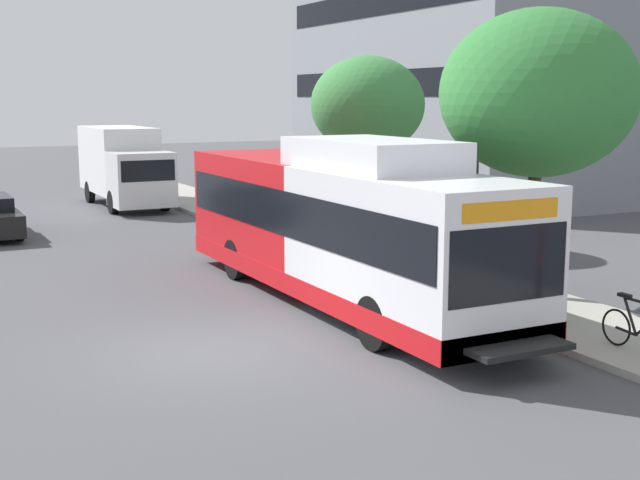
# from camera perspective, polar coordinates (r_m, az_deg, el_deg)

# --- Properties ---
(ground_plane) EXTENTS (120.00, 120.00, 0.00)m
(ground_plane) POSITION_cam_1_polar(r_m,az_deg,el_deg) (22.85, -14.28, -2.05)
(ground_plane) COLOR #4C4C51
(sidewalk_curb) EXTENTS (3.00, 56.00, 0.14)m
(sidewalk_curb) POSITION_cam_1_polar(r_m,az_deg,el_deg) (23.57, 3.67, -1.25)
(sidewalk_curb) COLOR #A8A399
(sidewalk_curb) RESTS_ON ground
(transit_bus) EXTENTS (2.58, 12.25, 3.65)m
(transit_bus) POSITION_cam_1_polar(r_m,az_deg,el_deg) (18.57, 1.26, 0.95)
(transit_bus) COLOR white
(transit_bus) RESTS_ON ground
(street_tree_near_stop) EXTENTS (4.22, 4.22, 6.22)m
(street_tree_near_stop) POSITION_cam_1_polar(r_m,az_deg,el_deg) (18.96, 14.43, 9.48)
(street_tree_near_stop) COLOR #4C3823
(street_tree_near_stop) RESTS_ON sidewalk_curb
(street_tree_mid_block) EXTENTS (3.42, 3.42, 5.57)m
(street_tree_mid_block) POSITION_cam_1_polar(r_m,az_deg,el_deg) (25.78, 3.21, 9.00)
(street_tree_mid_block) COLOR #4C3823
(street_tree_mid_block) RESTS_ON sidewalk_curb
(box_truck_background) EXTENTS (2.32, 7.01, 3.25)m
(box_truck_background) POSITION_cam_1_polar(r_m,az_deg,el_deg) (36.21, -13.03, 4.97)
(box_truck_background) COLOR silver
(box_truck_background) RESTS_ON ground
(lattice_comm_tower) EXTENTS (1.10, 1.10, 27.49)m
(lattice_comm_tower) POSITION_cam_1_polar(r_m,az_deg,el_deg) (53.58, 4.91, 14.47)
(lattice_comm_tower) COLOR #B7B7BC
(lattice_comm_tower) RESTS_ON ground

